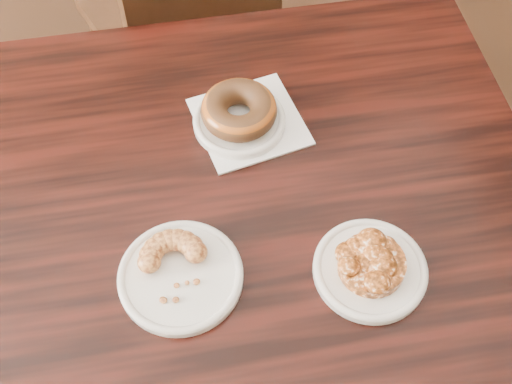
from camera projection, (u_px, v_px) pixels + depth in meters
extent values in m
plane|color=black|center=(242.00, 320.00, 1.67)|extent=(5.00, 5.00, 0.00)
cube|color=black|center=(255.00, 322.00, 1.27)|extent=(1.00, 1.00, 0.75)
cube|color=white|center=(249.00, 122.00, 1.07)|extent=(0.19, 0.19, 0.00)
cylinder|color=white|center=(239.00, 121.00, 1.06)|extent=(0.15, 0.15, 0.01)
cylinder|color=white|center=(181.00, 277.00, 0.91)|extent=(0.18, 0.18, 0.01)
cylinder|color=white|center=(370.00, 270.00, 0.92)|extent=(0.16, 0.16, 0.01)
torus|color=brown|center=(239.00, 110.00, 1.04)|extent=(0.12, 0.12, 0.04)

